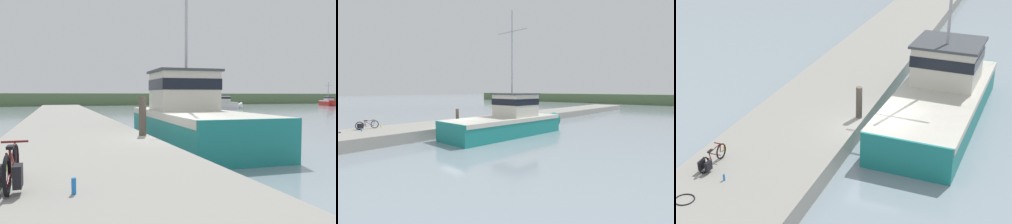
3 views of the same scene
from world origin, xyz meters
TOP-DOWN VIEW (x-y plane):
  - ground_plane at (0.00, 0.00)m, footprint 320.00×320.00m
  - dock_pier at (-3.38, 0.00)m, footprint 5.07×80.00m
  - fishing_boat_main at (1.98, 3.64)m, footprint 4.20×12.78m
  - bicycle_touring at (-4.77, -5.39)m, footprint 0.44×1.71m
  - mooring_post at (-1.10, 0.57)m, footprint 0.27×0.27m
  - hose_coil at (-4.41, -7.47)m, footprint 0.68×0.68m
  - water_bottle_by_bike at (-3.85, -5.97)m, footprint 0.07×0.07m
  - water_bottle_on_curb at (-5.03, -4.08)m, footprint 0.08×0.08m

SIDE VIEW (x-z plane):
  - ground_plane at x=0.00m, z-range 0.00..0.00m
  - dock_pier at x=-3.38m, z-range 0.00..0.81m
  - hose_coil at x=-4.41m, z-range 0.81..0.84m
  - water_bottle_on_curb at x=-5.03m, z-range 0.81..0.99m
  - water_bottle_by_bike at x=-3.85m, z-range 0.81..1.05m
  - bicycle_touring at x=-4.77m, z-range 0.78..1.46m
  - fishing_boat_main at x=1.98m, z-range -3.94..6.43m
  - mooring_post at x=-1.10m, z-range 0.81..2.23m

